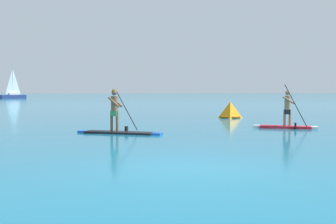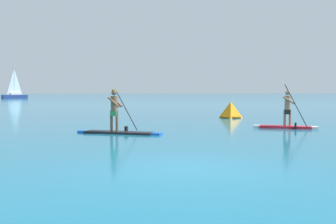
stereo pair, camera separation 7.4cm
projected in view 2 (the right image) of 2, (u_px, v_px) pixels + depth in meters
name	position (u px, v px, depth m)	size (l,w,h in m)	color
ground	(187.00, 167.00, 8.89)	(440.00, 440.00, 0.00)	#196B8C
paddleboarder_mid_center	(118.00, 123.00, 15.85)	(3.34, 1.94, 1.84)	black
paddleboarder_far_right	(287.00, 120.00, 18.03)	(2.69, 1.60, 2.03)	red
race_marker_buoy	(231.00, 111.00, 24.87)	(1.37, 1.37, 1.02)	orange
sailboat_left_horizon	(15.00, 94.00, 83.75)	(5.11, 3.85, 7.70)	navy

